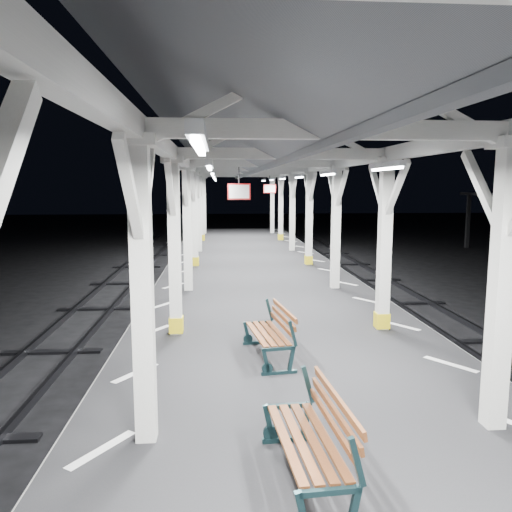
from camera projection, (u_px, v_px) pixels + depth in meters
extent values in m
plane|color=black|center=(296.00, 430.00, 7.82)|extent=(120.00, 120.00, 0.00)
cube|color=black|center=(296.00, 399.00, 7.75)|extent=(6.00, 50.00, 1.00)
cube|color=silver|center=(135.00, 373.00, 7.50)|extent=(1.00, 48.00, 0.01)
cube|color=silver|center=(450.00, 364.00, 7.86)|extent=(1.00, 48.00, 0.01)
cube|color=#2D2D33|center=(2.00, 436.00, 7.48)|extent=(0.08, 60.00, 0.16)
cube|color=silver|center=(143.00, 299.00, 5.33)|extent=(0.22, 0.22, 3.20)
cube|color=silver|center=(137.00, 140.00, 5.10)|extent=(0.40, 0.40, 0.12)
cube|color=silver|center=(147.00, 190.00, 5.71)|extent=(0.10, 0.99, 0.99)
cube|color=silver|center=(130.00, 191.00, 4.63)|extent=(0.10, 0.99, 0.99)
cube|color=silver|center=(175.00, 250.00, 9.28)|extent=(0.22, 0.22, 3.20)
cube|color=silver|center=(173.00, 160.00, 9.05)|extent=(0.40, 0.40, 0.12)
cube|color=gold|center=(176.00, 324.00, 9.48)|extent=(0.26, 0.26, 0.30)
cube|color=silver|center=(176.00, 188.00, 9.66)|extent=(0.10, 0.99, 0.99)
cube|color=silver|center=(170.00, 188.00, 8.58)|extent=(0.10, 0.99, 0.99)
cube|color=silver|center=(188.00, 231.00, 13.23)|extent=(0.22, 0.22, 3.20)
cube|color=silver|center=(186.00, 168.00, 13.00)|extent=(0.40, 0.40, 0.12)
cube|color=silver|center=(188.00, 187.00, 13.61)|extent=(0.10, 0.99, 0.99)
cube|color=silver|center=(185.00, 187.00, 12.52)|extent=(0.10, 0.99, 0.99)
cube|color=silver|center=(194.00, 220.00, 17.18)|extent=(0.22, 0.22, 3.20)
cube|color=silver|center=(194.00, 172.00, 16.94)|extent=(0.40, 0.40, 0.12)
cube|color=gold|center=(195.00, 261.00, 17.38)|extent=(0.26, 0.26, 0.30)
cube|color=silver|center=(195.00, 187.00, 17.56)|extent=(0.10, 0.99, 0.99)
cube|color=silver|center=(193.00, 187.00, 16.47)|extent=(0.10, 0.99, 0.99)
cube|color=silver|center=(199.00, 214.00, 21.13)|extent=(0.22, 0.22, 3.20)
cube|color=silver|center=(198.00, 174.00, 20.89)|extent=(0.40, 0.40, 0.12)
cube|color=silver|center=(199.00, 187.00, 21.51)|extent=(0.10, 0.99, 0.99)
cube|color=silver|center=(198.00, 187.00, 20.42)|extent=(0.10, 0.99, 0.99)
cube|color=silver|center=(202.00, 209.00, 25.08)|extent=(0.22, 0.22, 3.20)
cube|color=silver|center=(201.00, 176.00, 24.84)|extent=(0.40, 0.40, 0.12)
cube|color=gold|center=(202.00, 237.00, 25.28)|extent=(0.26, 0.26, 0.30)
cube|color=silver|center=(202.00, 186.00, 25.46)|extent=(0.10, 0.99, 0.99)
cube|color=silver|center=(201.00, 186.00, 24.37)|extent=(0.10, 0.99, 0.99)
cube|color=silver|center=(204.00, 206.00, 29.02)|extent=(0.22, 0.22, 3.20)
cube|color=silver|center=(204.00, 177.00, 28.79)|extent=(0.40, 0.40, 0.12)
cube|color=silver|center=(204.00, 186.00, 29.41)|extent=(0.10, 0.99, 0.99)
cube|color=silver|center=(203.00, 186.00, 28.32)|extent=(0.10, 0.99, 0.99)
cube|color=silver|center=(501.00, 293.00, 5.63)|extent=(0.22, 0.22, 3.20)
cube|color=silver|center=(512.00, 143.00, 5.40)|extent=(0.40, 0.40, 0.12)
cube|color=silver|center=(482.00, 190.00, 6.01)|extent=(0.10, 0.99, 0.99)
cube|color=silver|center=(384.00, 248.00, 9.58)|extent=(0.22, 0.22, 3.20)
cube|color=silver|center=(388.00, 161.00, 9.35)|extent=(0.40, 0.40, 0.12)
cube|color=gold|center=(382.00, 320.00, 9.78)|extent=(0.26, 0.26, 0.30)
cube|color=silver|center=(377.00, 188.00, 9.96)|extent=(0.10, 0.99, 0.99)
cube|color=silver|center=(397.00, 188.00, 8.88)|extent=(0.10, 0.99, 0.99)
cube|color=silver|center=(336.00, 230.00, 13.53)|extent=(0.22, 0.22, 3.20)
cube|color=silver|center=(337.00, 168.00, 13.30)|extent=(0.40, 0.40, 0.12)
cube|color=silver|center=(332.00, 187.00, 13.91)|extent=(0.10, 0.99, 0.99)
cube|color=silver|center=(342.00, 187.00, 12.82)|extent=(0.10, 0.99, 0.99)
cube|color=silver|center=(309.00, 220.00, 17.48)|extent=(0.22, 0.22, 3.20)
cube|color=silver|center=(310.00, 172.00, 17.24)|extent=(0.40, 0.40, 0.12)
cube|color=gold|center=(309.00, 260.00, 17.68)|extent=(0.26, 0.26, 0.30)
cube|color=silver|center=(307.00, 187.00, 17.86)|extent=(0.10, 0.99, 0.99)
cube|color=silver|center=(313.00, 187.00, 16.77)|extent=(0.10, 0.99, 0.99)
cube|color=silver|center=(292.00, 214.00, 21.43)|extent=(0.22, 0.22, 3.20)
cube|color=silver|center=(293.00, 174.00, 21.19)|extent=(0.40, 0.40, 0.12)
cube|color=silver|center=(291.00, 187.00, 21.81)|extent=(0.10, 0.99, 0.99)
cube|color=silver|center=(295.00, 187.00, 20.72)|extent=(0.10, 0.99, 0.99)
cube|color=silver|center=(281.00, 209.00, 25.38)|extent=(0.22, 0.22, 3.20)
cube|color=silver|center=(281.00, 176.00, 25.14)|extent=(0.40, 0.40, 0.12)
cube|color=gold|center=(281.00, 237.00, 25.58)|extent=(0.26, 0.26, 0.30)
cube|color=silver|center=(280.00, 186.00, 25.76)|extent=(0.10, 0.99, 0.99)
cube|color=silver|center=(282.00, 186.00, 24.67)|extent=(0.10, 0.99, 0.99)
cube|color=silver|center=(272.00, 206.00, 29.32)|extent=(0.22, 0.22, 3.20)
cube|color=silver|center=(272.00, 177.00, 29.09)|extent=(0.40, 0.40, 0.12)
cube|color=silver|center=(271.00, 186.00, 29.71)|extent=(0.10, 0.99, 0.99)
cube|color=silver|center=(273.00, 186.00, 28.62)|extent=(0.10, 0.99, 0.99)
cube|color=silver|center=(160.00, 144.00, 7.06)|extent=(0.18, 48.00, 0.24)
cube|color=silver|center=(433.00, 146.00, 7.36)|extent=(0.18, 48.00, 0.24)
cube|color=silver|center=(330.00, 130.00, 5.23)|extent=(4.20, 0.14, 0.20)
cube|color=silver|center=(282.00, 154.00, 9.18)|extent=(4.20, 0.14, 0.20)
cube|color=silver|center=(263.00, 163.00, 13.13)|extent=(4.20, 0.14, 0.20)
cube|color=silver|center=(252.00, 168.00, 17.08)|extent=(4.20, 0.14, 0.20)
cube|color=silver|center=(246.00, 171.00, 21.03)|extent=(4.20, 0.14, 0.20)
cube|color=silver|center=(241.00, 174.00, 24.98)|extent=(4.20, 0.14, 0.20)
cube|color=silver|center=(238.00, 175.00, 28.92)|extent=(4.20, 0.14, 0.20)
cube|color=silver|center=(300.00, 79.00, 7.08)|extent=(0.16, 48.00, 0.20)
cube|color=#505358|center=(209.00, 105.00, 7.03)|extent=(2.80, 49.00, 1.45)
cube|color=#505358|center=(389.00, 108.00, 7.23)|extent=(2.80, 49.00, 1.45)
cube|color=silver|center=(199.00, 138.00, 3.20)|extent=(0.10, 1.35, 0.08)
cube|color=white|center=(199.00, 146.00, 3.21)|extent=(0.05, 1.25, 0.05)
cube|color=silver|center=(209.00, 164.00, 7.15)|extent=(0.10, 1.35, 0.08)
cube|color=white|center=(210.00, 168.00, 7.15)|extent=(0.05, 1.25, 0.05)
cube|color=silver|center=(212.00, 172.00, 11.10)|extent=(0.10, 1.35, 0.08)
cube|color=white|center=(212.00, 174.00, 11.10)|extent=(0.05, 1.25, 0.05)
cube|color=silver|center=(214.00, 175.00, 15.05)|extent=(0.10, 1.35, 0.08)
cube|color=white|center=(214.00, 177.00, 15.05)|extent=(0.05, 1.25, 0.05)
cube|color=silver|center=(215.00, 177.00, 18.99)|extent=(0.10, 1.35, 0.08)
cube|color=white|center=(215.00, 179.00, 19.00)|extent=(0.05, 1.25, 0.05)
cube|color=silver|center=(215.00, 179.00, 22.94)|extent=(0.10, 1.35, 0.08)
cube|color=white|center=(215.00, 180.00, 22.95)|extent=(0.05, 1.25, 0.05)
cube|color=silver|center=(216.00, 180.00, 26.89)|extent=(0.10, 1.35, 0.08)
cube|color=white|center=(216.00, 181.00, 26.90)|extent=(0.05, 1.25, 0.05)
cube|color=silver|center=(386.00, 165.00, 7.34)|extent=(0.10, 1.35, 0.08)
cube|color=white|center=(386.00, 168.00, 7.35)|extent=(0.05, 1.25, 0.05)
cube|color=silver|center=(327.00, 172.00, 11.29)|extent=(0.10, 1.35, 0.08)
cube|color=white|center=(327.00, 174.00, 11.30)|extent=(0.05, 1.25, 0.05)
cube|color=silver|center=(299.00, 175.00, 15.24)|extent=(0.10, 1.35, 0.08)
cube|color=white|center=(299.00, 177.00, 15.25)|extent=(0.05, 1.25, 0.05)
cube|color=silver|center=(282.00, 178.00, 19.19)|extent=(0.10, 1.35, 0.08)
cube|color=white|center=(282.00, 179.00, 19.20)|extent=(0.05, 1.25, 0.05)
cube|color=silver|center=(271.00, 179.00, 23.14)|extent=(0.10, 1.35, 0.08)
cube|color=white|center=(271.00, 180.00, 23.14)|extent=(0.05, 1.25, 0.05)
cube|color=silver|center=(264.00, 180.00, 27.09)|extent=(0.10, 1.35, 0.08)
cube|color=white|center=(264.00, 181.00, 27.09)|extent=(0.05, 1.25, 0.05)
cylinder|color=black|center=(239.00, 175.00, 10.86)|extent=(0.02, 0.02, 0.36)
cube|color=red|center=(239.00, 192.00, 10.91)|extent=(0.50, 0.03, 0.35)
cube|color=white|center=(239.00, 192.00, 10.91)|extent=(0.44, 0.04, 0.29)
cylinder|color=black|center=(270.00, 180.00, 20.39)|extent=(0.02, 0.02, 0.36)
cube|color=red|center=(270.00, 189.00, 20.44)|extent=(0.50, 0.03, 0.35)
cube|color=white|center=(270.00, 189.00, 20.44)|extent=(0.44, 0.05, 0.29)
cube|color=black|center=(468.00, 221.00, 30.36)|extent=(0.20, 0.20, 3.30)
sphere|color=silver|center=(469.00, 195.00, 30.14)|extent=(0.20, 0.20, 0.20)
cube|color=#13292D|center=(353.00, 512.00, 3.97)|extent=(0.14, 0.06, 0.45)
cube|color=#13292D|center=(357.00, 462.00, 3.91)|extent=(0.16, 0.06, 0.43)
cube|color=#13292D|center=(288.00, 439.00, 5.49)|extent=(0.59, 0.10, 0.06)
cube|color=#13292D|center=(269.00, 424.00, 5.43)|extent=(0.15, 0.06, 0.45)
cube|color=#13292D|center=(306.00, 421.00, 5.49)|extent=(0.14, 0.06, 0.45)
cube|color=#13292D|center=(308.00, 384.00, 5.43)|extent=(0.16, 0.06, 0.43)
cube|color=brown|center=(286.00, 441.00, 4.64)|extent=(0.19, 1.48, 0.03)
cube|color=brown|center=(299.00, 440.00, 4.66)|extent=(0.19, 1.48, 0.03)
cube|color=brown|center=(312.00, 439.00, 4.68)|extent=(0.19, 1.48, 0.03)
cube|color=brown|center=(325.00, 438.00, 4.70)|extent=(0.19, 1.48, 0.03)
cube|color=brown|center=(332.00, 424.00, 4.69)|extent=(0.15, 1.48, 0.09)
cube|color=brown|center=(335.00, 411.00, 4.67)|extent=(0.15, 1.48, 0.09)
cube|color=brown|center=(337.00, 398.00, 4.66)|extent=(0.15, 1.48, 0.09)
cube|color=#13292D|center=(279.00, 373.00, 7.44)|extent=(0.56, 0.13, 0.06)
cube|color=#13292D|center=(266.00, 362.00, 7.38)|extent=(0.15, 0.06, 0.43)
cube|color=#13292D|center=(291.00, 360.00, 7.46)|extent=(0.13, 0.06, 0.43)
cube|color=#13292D|center=(293.00, 334.00, 7.40)|extent=(0.15, 0.07, 0.40)
cube|color=#13292D|center=(258.00, 342.00, 8.87)|extent=(0.56, 0.13, 0.06)
cube|color=#13292D|center=(247.00, 333.00, 8.81)|extent=(0.15, 0.06, 0.43)
cube|color=#13292D|center=(268.00, 332.00, 8.89)|extent=(0.13, 0.06, 0.43)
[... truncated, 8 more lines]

